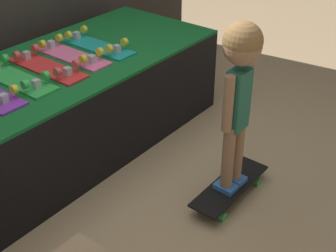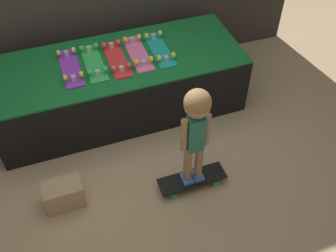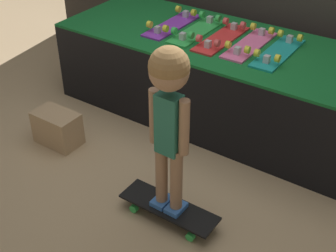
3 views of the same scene
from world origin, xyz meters
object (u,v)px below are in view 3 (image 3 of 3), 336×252
at_px(skateboard_purple_on_rack, 172,24).
at_px(skateboard_red_on_rack, 221,37).
at_px(child, 169,103).
at_px(skateboard_pink_on_rack, 250,43).
at_px(skateboard_teal_on_rack, 278,51).
at_px(skateboard_green_on_rack, 197,30).
at_px(storage_box, 58,128).
at_px(skateboard_on_floor, 169,208).

bearing_deg(skateboard_purple_on_rack, skateboard_red_on_rack, -1.86).
bearing_deg(child, skateboard_pink_on_rack, 96.41).
height_order(skateboard_pink_on_rack, skateboard_teal_on_rack, same).
height_order(skateboard_purple_on_rack, skateboard_green_on_rack, same).
bearing_deg(storage_box, skateboard_on_floor, -9.60).
relative_size(skateboard_pink_on_rack, skateboard_on_floor, 0.98).
bearing_deg(skateboard_purple_on_rack, storage_box, -107.87).
bearing_deg(skateboard_teal_on_rack, skateboard_red_on_rack, -178.68).
xyz_separation_m(skateboard_red_on_rack, child, (0.34, -1.19, 0.15)).
xyz_separation_m(skateboard_purple_on_rack, skateboard_teal_on_rack, (0.89, -0.00, 0.00)).
relative_size(skateboard_red_on_rack, child, 0.58).
distance_m(skateboard_purple_on_rack, child, 1.45).
distance_m(skateboard_on_floor, storage_box, 1.13).
relative_size(child, storage_box, 3.11).
distance_m(skateboard_green_on_rack, child, 1.34).
xyz_separation_m(child, storage_box, (-1.11, 0.19, -0.69)).
height_order(skateboard_red_on_rack, skateboard_teal_on_rack, same).
bearing_deg(skateboard_on_floor, skateboard_teal_on_rack, 84.96).
height_order(skateboard_green_on_rack, skateboard_teal_on_rack, same).
xyz_separation_m(skateboard_teal_on_rack, child, (-0.11, -1.20, 0.15)).
height_order(skateboard_pink_on_rack, child, child).
height_order(skateboard_on_floor, child, child).
relative_size(skateboard_green_on_rack, skateboard_teal_on_rack, 1.00).
bearing_deg(skateboard_pink_on_rack, skateboard_on_floor, -84.51).
bearing_deg(skateboard_teal_on_rack, storage_box, -140.23).
height_order(skateboard_pink_on_rack, storage_box, skateboard_pink_on_rack).
relative_size(skateboard_green_on_rack, skateboard_pink_on_rack, 1.00).
relative_size(skateboard_red_on_rack, skateboard_teal_on_rack, 1.00).
xyz_separation_m(skateboard_purple_on_rack, child, (0.78, -1.21, 0.15)).
xyz_separation_m(skateboard_pink_on_rack, child, (0.12, -1.21, 0.15)).
distance_m(skateboard_purple_on_rack, skateboard_red_on_rack, 0.45).
height_order(skateboard_purple_on_rack, skateboard_red_on_rack, same).
distance_m(skateboard_purple_on_rack, skateboard_green_on_rack, 0.22).
bearing_deg(skateboard_teal_on_rack, skateboard_pink_on_rack, 177.39).
bearing_deg(skateboard_purple_on_rack, skateboard_pink_on_rack, 0.51).
distance_m(skateboard_pink_on_rack, skateboard_teal_on_rack, 0.22).
height_order(skateboard_red_on_rack, storage_box, skateboard_red_on_rack).
relative_size(skateboard_green_on_rack, skateboard_red_on_rack, 1.00).
bearing_deg(skateboard_pink_on_rack, storage_box, -134.20).
bearing_deg(skateboard_green_on_rack, storage_box, -118.36).
bearing_deg(skateboard_red_on_rack, skateboard_pink_on_rack, 5.24).
relative_size(skateboard_red_on_rack, storage_box, 1.82).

